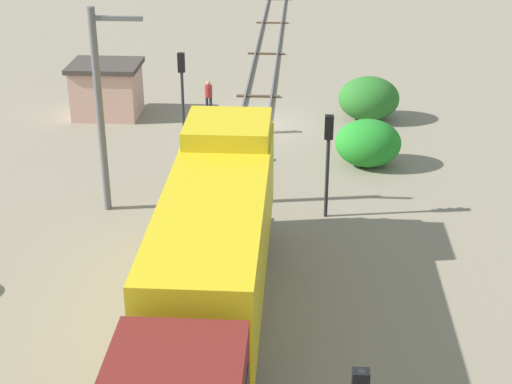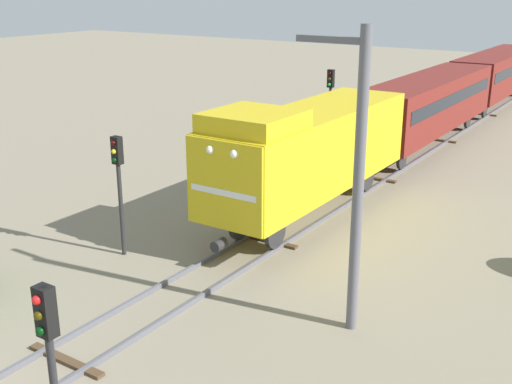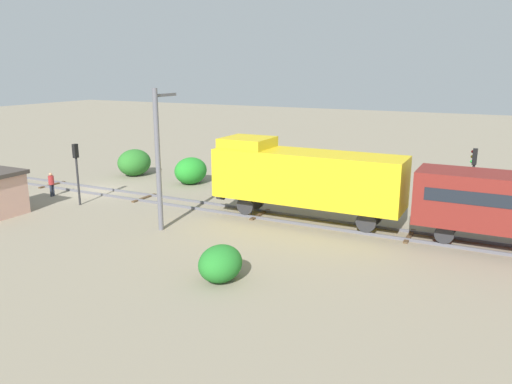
# 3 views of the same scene
# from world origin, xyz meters

# --- Properties ---
(ground_plane) EXTENTS (161.47, 161.47, 0.00)m
(ground_plane) POSITION_xyz_m (0.00, 0.00, 0.00)
(ground_plane) COLOR gray
(railway_track) EXTENTS (2.40, 107.65, 0.16)m
(railway_track) POSITION_xyz_m (0.00, 0.00, 0.07)
(railway_track) COLOR #595960
(railway_track) RESTS_ON ground
(locomotive) EXTENTS (2.90, 11.60, 4.60)m
(locomotive) POSITION_xyz_m (0.00, 16.29, 2.77)
(locomotive) COLOR gold
(locomotive) RESTS_ON railway_track
(traffic_signal_near) EXTENTS (0.32, 0.34, 4.06)m
(traffic_signal_near) POSITION_xyz_m (3.20, 1.72, 2.83)
(traffic_signal_near) COLOR #262628
(traffic_signal_near) RESTS_ON ground
(traffic_signal_mid) EXTENTS (0.32, 0.34, 4.04)m
(traffic_signal_mid) POSITION_xyz_m (-3.40, 9.89, 2.82)
(traffic_signal_mid) COLOR #262628
(traffic_signal_mid) RESTS_ON ground
(worker_near_track) EXTENTS (0.38, 0.38, 1.70)m
(worker_near_track) POSITION_xyz_m (2.40, -1.72, 1.00)
(worker_near_track) COLOR #262B38
(worker_near_track) RESTS_ON ground
(catenary_mast) EXTENTS (1.94, 0.28, 7.79)m
(catenary_mast) POSITION_xyz_m (4.94, 9.76, 4.14)
(catenary_mast) COLOR #595960
(catenary_mast) RESTS_ON ground
(relay_hut) EXTENTS (3.50, 2.90, 2.74)m
(relay_hut) POSITION_xyz_m (7.50, -1.01, 1.39)
(relay_hut) COLOR #D19E8C
(relay_hut) RESTS_ON ground
(bush_near) EXTENTS (3.05, 2.49, 2.21)m
(bush_near) POSITION_xyz_m (-5.73, -1.15, 1.11)
(bush_near) COLOR #296D26
(bush_near) RESTS_ON ground
(bush_far) EXTENTS (2.85, 2.33, 2.07)m
(bush_far) POSITION_xyz_m (-5.30, 4.81, 1.04)
(bush_far) COLOR #228526
(bush_far) RESTS_ON ground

